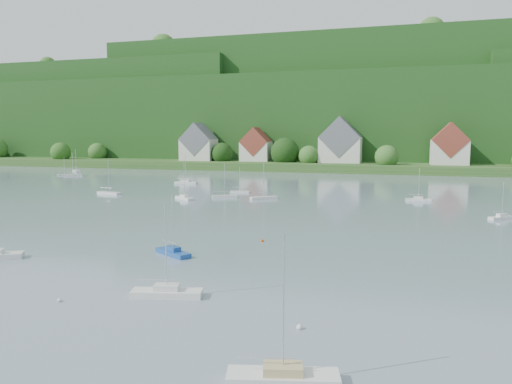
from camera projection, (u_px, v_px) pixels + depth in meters
The scene contains 13 objects.
far_shore_strip at pixel (332, 164), 206.59m from camera, with size 600.00×60.00×3.00m, color #284C1C.
forested_ridge at pixel (350, 118), 269.23m from camera, with size 620.00×181.22×69.89m.
village_building_0 at pixel (199, 145), 208.87m from camera, with size 14.00×10.40×16.00m.
village_building_1 at pixel (256, 147), 203.78m from camera, with size 12.00×9.36×14.00m.
village_building_2 at pixel (340, 144), 192.72m from camera, with size 16.00×11.44×18.00m.
village_building_3 at pixel (449, 147), 179.58m from camera, with size 13.00×10.40×15.50m.
near_sailboat_1 at pixel (173, 252), 57.49m from camera, with size 5.38×4.08×7.26m.
near_sailboat_2 at pixel (283, 376), 27.80m from camera, with size 6.65×3.28×8.65m.
near_sailboat_3 at pixel (167, 292), 42.66m from camera, with size 6.40×3.19×8.32m.
mooring_buoy_1 at pixel (60, 302), 41.53m from camera, with size 0.38×0.38×0.38m, color silver.
mooring_buoy_3 at pixel (262, 242), 64.67m from camera, with size 0.40×0.40×0.40m, color #E83E00.
mooring_buoy_4 at pixel (299, 329), 35.67m from camera, with size 0.46×0.46×0.46m, color silver.
far_sailboat_cluster at pixel (324, 188), 125.90m from camera, with size 192.38×73.88×8.71m.
Camera 1 is at (28.40, -7.05, 14.11)m, focal length 34.39 mm.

